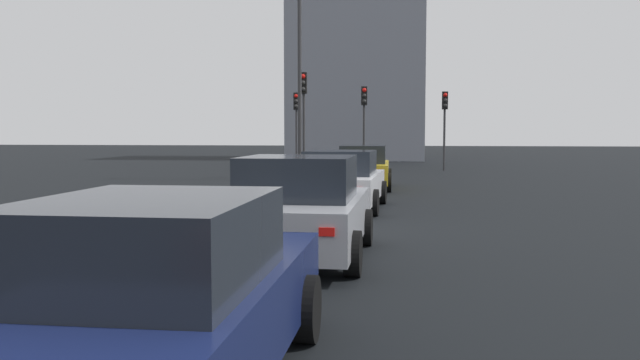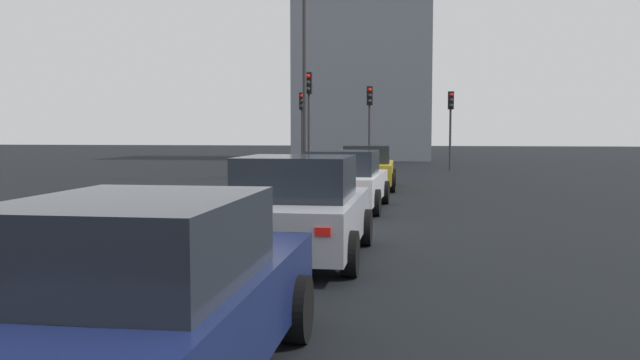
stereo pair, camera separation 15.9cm
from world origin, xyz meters
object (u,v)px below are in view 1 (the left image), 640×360
object	(u,v)px
car_silver_third	(300,210)
street_lamp_kerbside	(300,58)
traffic_light_near_left	(304,103)
traffic_light_near_right	(364,111)
traffic_light_far_left	(445,114)
traffic_light_far_right	(296,114)
car_navy_fourth	(159,303)
car_yellow_lead	(363,168)
car_white_second	(341,181)

from	to	relation	value
car_silver_third	street_lamp_kerbside	xyz separation A→B (m)	(16.21, 2.67, 4.21)
traffic_light_near_left	traffic_light_near_right	xyz separation A→B (m)	(4.07, -2.31, -0.23)
traffic_light_far_left	traffic_light_far_right	world-z (taller)	traffic_light_far_right
car_navy_fourth	traffic_light_near_right	xyz separation A→B (m)	(26.92, 0.25, 2.25)
traffic_light_far_right	street_lamp_kerbside	distance (m)	8.12
car_navy_fourth	traffic_light_near_left	distance (m)	23.13
car_yellow_lead	traffic_light_far_left	xyz separation A→B (m)	(11.06, -3.40, 2.16)
car_white_second	traffic_light_far_right	bearing A→B (deg)	15.55
car_white_second	car_navy_fourth	size ratio (longest dim) A/B	0.96
traffic_light_far_right	traffic_light_far_left	bearing A→B (deg)	85.25
street_lamp_kerbside	car_yellow_lead	bearing A→B (deg)	-141.38
traffic_light_far_left	traffic_light_far_right	size ratio (longest dim) A/B	1.00
car_silver_third	traffic_light_near_right	distance (m)	21.56
street_lamp_kerbside	car_white_second	bearing A→B (deg)	-164.52
car_yellow_lead	car_white_second	xyz separation A→B (m)	(-6.07, 0.17, -0.00)
traffic_light_far_right	street_lamp_kerbside	size ratio (longest dim) A/B	0.47
traffic_light_far_left	traffic_light_near_left	bearing A→B (deg)	-49.35
traffic_light_near_right	traffic_light_far_left	size ratio (longest dim) A/B	1.03
car_silver_third	traffic_light_far_right	distance (m)	24.37
car_yellow_lead	traffic_light_near_right	xyz separation A→B (m)	(8.78, 0.55, 2.26)
car_white_second	traffic_light_far_right	world-z (taller)	traffic_light_far_right
traffic_light_near_right	traffic_light_far_right	size ratio (longest dim) A/B	1.03
car_navy_fourth	traffic_light_far_right	distance (m)	29.76
traffic_light_near_left	traffic_light_far_left	world-z (taller)	traffic_light_near_left
car_white_second	car_navy_fourth	world-z (taller)	car_navy_fourth
car_yellow_lead	traffic_light_far_left	world-z (taller)	traffic_light_far_left
car_silver_third	car_navy_fourth	distance (m)	5.49
car_white_second	car_navy_fourth	distance (m)	12.07
car_yellow_lead	car_white_second	world-z (taller)	car_yellow_lead
car_yellow_lead	traffic_light_far_right	distance (m)	12.25
street_lamp_kerbside	car_navy_fourth	bearing A→B (deg)	-173.36
car_silver_third	traffic_light_far_left	world-z (taller)	traffic_light_far_left
traffic_light_near_right	street_lamp_kerbside	xyz separation A→B (m)	(-5.23, 2.28, 1.99)
car_silver_third	traffic_light_far_right	bearing A→B (deg)	10.20
car_navy_fourth	traffic_light_far_right	xyz separation A→B (m)	(29.41, 3.98, 2.17)
car_white_second	traffic_light_near_right	distance (m)	15.03
car_yellow_lead	car_silver_third	world-z (taller)	car_silver_third
traffic_light_far_left	traffic_light_far_right	xyz separation A→B (m)	(0.20, 7.69, 0.01)
car_silver_third	traffic_light_near_right	world-z (taller)	traffic_light_near_right
car_white_second	traffic_light_near_left	bearing A→B (deg)	16.20
car_navy_fourth	traffic_light_near_right	distance (m)	27.02
car_yellow_lead	car_navy_fourth	xyz separation A→B (m)	(-18.14, 0.31, 0.00)
traffic_light_near_right	car_silver_third	bearing A→B (deg)	-5.74
traffic_light_far_left	car_silver_third	bearing A→B (deg)	-13.32
street_lamp_kerbside	traffic_light_far_left	bearing A→B (deg)	-39.68
traffic_light_far_left	traffic_light_near_right	bearing A→B (deg)	-64.79
traffic_light_far_left	street_lamp_kerbside	xyz separation A→B (m)	(-7.52, 6.24, 2.08)
car_white_second	traffic_light_near_left	xyz separation A→B (m)	(10.78, 2.69, 2.48)
traffic_light_near_right	street_lamp_kerbside	distance (m)	6.04
traffic_light_near_left	traffic_light_far_left	distance (m)	8.93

